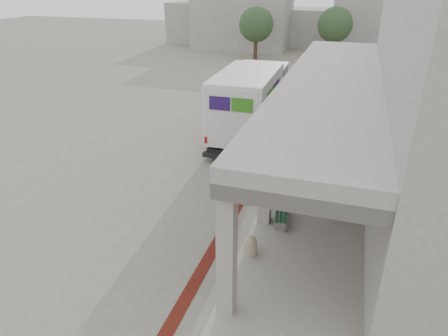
% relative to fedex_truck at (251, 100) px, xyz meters
% --- Properties ---
extents(ground, '(120.00, 120.00, 0.00)m').
position_rel_fedex_truck_xyz_m(ground, '(0.35, -8.16, -1.78)').
color(ground, slate).
rests_on(ground, ground).
extents(bike_lane_stripe, '(0.35, 40.00, 0.01)m').
position_rel_fedex_truck_xyz_m(bike_lane_stripe, '(1.35, -6.16, -1.78)').
color(bike_lane_stripe, '#4E170F').
rests_on(bike_lane_stripe, ground).
extents(sidewalk, '(4.40, 28.00, 0.12)m').
position_rel_fedex_truck_xyz_m(sidewalk, '(4.35, -8.16, -1.72)').
color(sidewalk, gray).
rests_on(sidewalk, ground).
extents(transit_building, '(7.60, 17.00, 7.00)m').
position_rel_fedex_truck_xyz_m(transit_building, '(7.18, -3.66, 1.62)').
color(transit_building, gray).
rests_on(transit_building, ground).
extents(distant_backdrop, '(28.00, 10.00, 6.50)m').
position_rel_fedex_truck_xyz_m(distant_backdrop, '(-2.50, 27.72, 0.92)').
color(distant_backdrop, gray).
rests_on(distant_backdrop, ground).
extents(tree_left, '(3.20, 3.20, 4.80)m').
position_rel_fedex_truck_xyz_m(tree_left, '(-4.65, 19.84, 1.40)').
color(tree_left, '#38281C').
rests_on(tree_left, ground).
extents(tree_mid, '(3.20, 3.20, 4.80)m').
position_rel_fedex_truck_xyz_m(tree_mid, '(2.35, 21.84, 1.40)').
color(tree_mid, '#38281C').
rests_on(tree_mid, ground).
extents(tree_right, '(3.20, 3.20, 4.80)m').
position_rel_fedex_truck_xyz_m(tree_right, '(10.35, 20.84, 1.40)').
color(tree_right, '#38281C').
rests_on(tree_right, ground).
extents(fedex_truck, '(2.63, 7.91, 3.35)m').
position_rel_fedex_truck_xyz_m(fedex_truck, '(0.00, 0.00, 0.00)').
color(fedex_truck, black).
rests_on(fedex_truck, ground).
extents(bench, '(0.61, 1.67, 0.38)m').
position_rel_fedex_truck_xyz_m(bench, '(2.95, -7.39, -1.39)').
color(bench, gray).
rests_on(bench, sidewalk).
extents(bollard_near, '(0.38, 0.38, 0.58)m').
position_rel_fedex_truck_xyz_m(bollard_near, '(2.45, -9.47, -1.38)').
color(bollard_near, gray).
rests_on(bollard_near, sidewalk).
extents(bollard_far, '(0.37, 0.37, 0.56)m').
position_rel_fedex_truck_xyz_m(bollard_far, '(4.16, -6.62, -1.38)').
color(bollard_far, gray).
rests_on(bollard_far, sidewalk).
extents(utility_cabinet, '(0.45, 0.59, 0.97)m').
position_rel_fedex_truck_xyz_m(utility_cabinet, '(5.35, -4.65, -1.18)').
color(utility_cabinet, slate).
rests_on(utility_cabinet, sidewalk).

